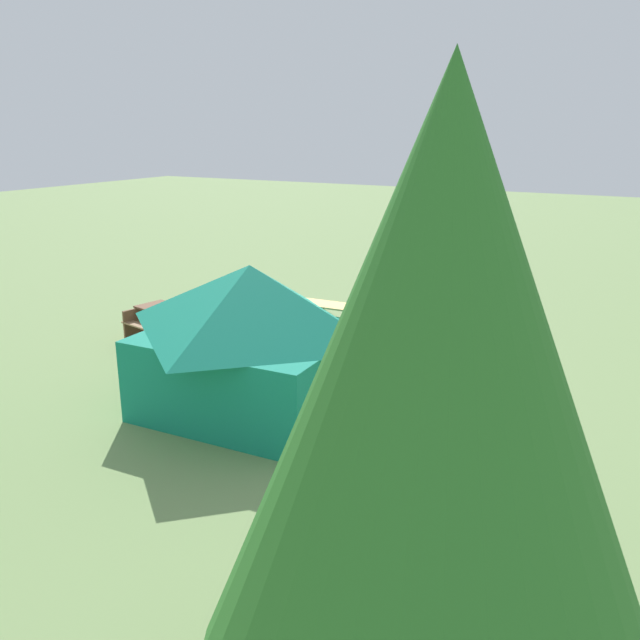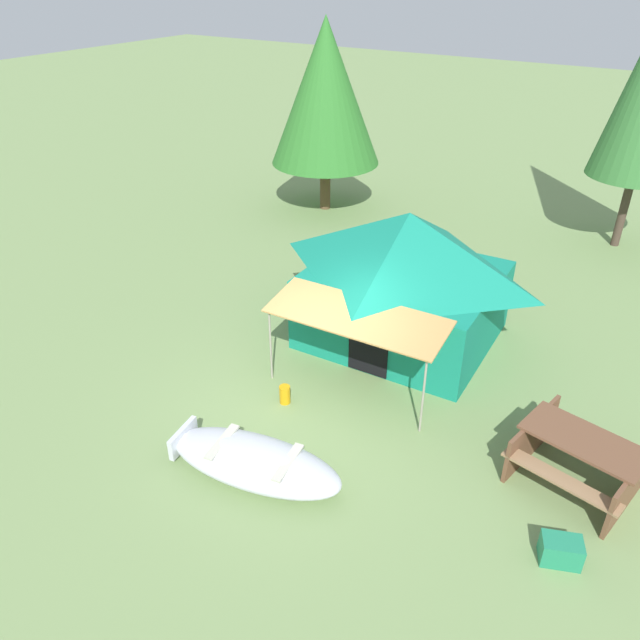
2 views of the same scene
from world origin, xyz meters
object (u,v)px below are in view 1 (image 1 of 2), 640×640
object	(u,v)px
cooler_box	(206,317)
fuel_can	(362,357)
canvas_cabin_tent	(252,336)
beached_rowboat	(369,330)
pine_tree_far_center	(439,387)
picnic_table	(170,321)

from	to	relation	value
cooler_box	fuel_can	xyz separation A→B (m)	(-4.72, 0.75, -0.01)
fuel_can	canvas_cabin_tent	bearing A→B (deg)	76.18
beached_rowboat	pine_tree_far_center	distance (m)	11.40
fuel_can	pine_tree_far_center	distance (m)	9.81
canvas_cabin_tent	picnic_table	distance (m)	4.50
fuel_can	pine_tree_far_center	size ratio (longest dim) A/B	0.06
canvas_cabin_tent	beached_rowboat	bearing A→B (deg)	-91.75
fuel_can	cooler_box	bearing A→B (deg)	-9.04
picnic_table	fuel_can	xyz separation A→B (m)	(-4.56, -0.75, -0.33)
beached_rowboat	fuel_can	bearing A→B (deg)	110.15
canvas_cabin_tent	picnic_table	size ratio (longest dim) A/B	2.23
picnic_table	fuel_can	bearing A→B (deg)	-170.68
beached_rowboat	canvas_cabin_tent	xyz separation A→B (m)	(0.14, 4.54, 1.10)
picnic_table	pine_tree_far_center	distance (m)	11.95
beached_rowboat	picnic_table	bearing A→B (deg)	30.55
picnic_table	canvas_cabin_tent	bearing A→B (deg)	150.20
picnic_table	fuel_can	world-z (taller)	picnic_table
beached_rowboat	picnic_table	size ratio (longest dim) A/B	1.47
cooler_box	pine_tree_far_center	distance (m)	13.13
cooler_box	pine_tree_far_center	world-z (taller)	pine_tree_far_center
cooler_box	fuel_can	distance (m)	4.78
picnic_table	cooler_box	distance (m)	1.54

